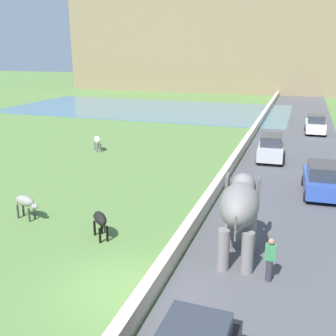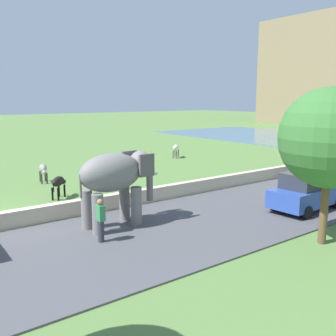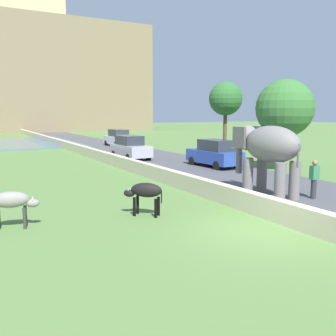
% 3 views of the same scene
% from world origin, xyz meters
% --- Properties ---
extents(ground_plane, '(220.00, 220.00, 0.00)m').
position_xyz_m(ground_plane, '(0.00, 0.00, 0.00)').
color(ground_plane, '#567A3D').
extents(road_surface, '(7.00, 120.00, 0.06)m').
position_xyz_m(road_surface, '(5.00, 20.00, 0.03)').
color(road_surface, '#4C4C51').
rests_on(road_surface, ground).
extents(barrier_wall, '(0.40, 110.00, 0.74)m').
position_xyz_m(barrier_wall, '(1.20, 18.00, 0.37)').
color(barrier_wall, beige).
rests_on(barrier_wall, ground).
extents(elephant, '(1.58, 3.51, 2.99)m').
position_xyz_m(elephant, '(3.41, 3.42, 2.04)').
color(elephant, slate).
rests_on(elephant, ground).
extents(person_beside_elephant, '(0.36, 0.22, 1.63)m').
position_xyz_m(person_beside_elephant, '(4.69, 2.05, 0.87)').
color(person_beside_elephant, '#33333D').
rests_on(person_beside_elephant, ground).
extents(car_white, '(1.87, 4.04, 1.80)m').
position_xyz_m(car_white, '(6.58, 28.67, 0.90)').
color(car_white, white).
rests_on(car_white, ground).
extents(car_silver, '(1.93, 4.07, 1.80)m').
position_xyz_m(car_silver, '(3.42, 17.95, 0.90)').
color(car_silver, '#B7B7BC').
rests_on(car_silver, ground).
extents(car_blue, '(1.95, 4.08, 1.80)m').
position_xyz_m(car_blue, '(6.58, 11.52, 0.90)').
color(car_blue, '#2D4CA8').
rests_on(car_blue, ground).
extents(cow_black, '(1.22, 1.22, 1.15)m').
position_xyz_m(cow_black, '(-2.28, 3.21, 0.84)').
color(cow_black, black).
rests_on(cow_black, ground).
extents(cow_grey, '(1.42, 0.67, 1.15)m').
position_xyz_m(cow_grey, '(-6.43, 3.83, 0.84)').
color(cow_grey, gray).
rests_on(cow_grey, ground).
extents(tree_near, '(3.44, 3.44, 5.48)m').
position_xyz_m(tree_near, '(9.35, 8.36, 3.75)').
color(tree_near, brown).
rests_on(tree_near, ground).
extents(tree_far, '(2.43, 2.43, 5.73)m').
position_xyz_m(tree_far, '(9.37, 14.17, 4.46)').
color(tree_far, brown).
rests_on(tree_far, ground).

